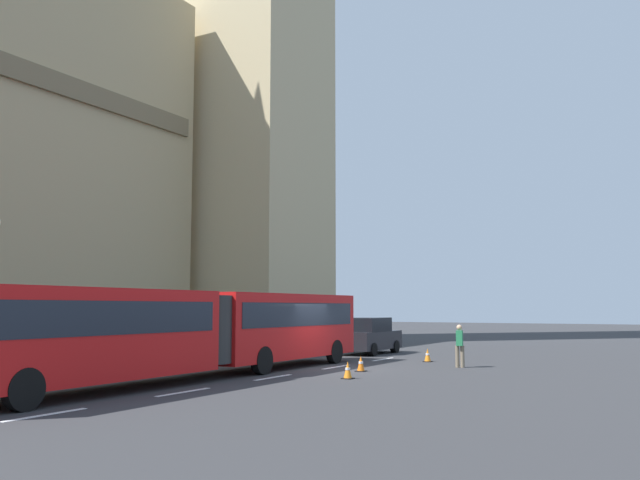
{
  "coord_description": "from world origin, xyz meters",
  "views": [
    {
      "loc": [
        -23.42,
        -12.77,
        2.38
      ],
      "look_at": [
        4.98,
        3.13,
        5.63
      ],
      "focal_mm": 37.89,
      "sensor_mm": 36.0,
      "label": 1
    }
  ],
  "objects_px": {
    "articulated_bus": "(198,326)",
    "traffic_cone_west": "(348,370)",
    "sedan_lead": "(369,336)",
    "traffic_cone_east": "(428,355)",
    "pedestrian_near_cones": "(460,344)",
    "traffic_cone_middle": "(361,364)"
  },
  "relations": [
    {
      "from": "sedan_lead",
      "to": "pedestrian_near_cones",
      "type": "relative_size",
      "value": 2.6
    },
    {
      "from": "traffic_cone_middle",
      "to": "traffic_cone_east",
      "type": "relative_size",
      "value": 1.0
    },
    {
      "from": "traffic_cone_west",
      "to": "traffic_cone_middle",
      "type": "height_order",
      "value": "same"
    },
    {
      "from": "sedan_lead",
      "to": "traffic_cone_west",
      "type": "height_order",
      "value": "sedan_lead"
    },
    {
      "from": "pedestrian_near_cones",
      "to": "traffic_cone_west",
      "type": "bearing_deg",
      "value": 161.75
    },
    {
      "from": "traffic_cone_west",
      "to": "traffic_cone_east",
      "type": "xyz_separation_m",
      "value": [
        8.01,
        0.14,
        0.0
      ]
    },
    {
      "from": "sedan_lead",
      "to": "traffic_cone_west",
      "type": "bearing_deg",
      "value": -158.29
    },
    {
      "from": "traffic_cone_middle",
      "to": "pedestrian_near_cones",
      "type": "bearing_deg",
      "value": -38.4
    },
    {
      "from": "sedan_lead",
      "to": "traffic_cone_east",
      "type": "xyz_separation_m",
      "value": [
        -3.35,
        -4.39,
        -0.63
      ]
    },
    {
      "from": "articulated_bus",
      "to": "traffic_cone_west",
      "type": "xyz_separation_m",
      "value": [
        2.46,
        -4.4,
        -1.46
      ]
    },
    {
      "from": "articulated_bus",
      "to": "sedan_lead",
      "type": "height_order",
      "value": "articulated_bus"
    },
    {
      "from": "articulated_bus",
      "to": "pedestrian_near_cones",
      "type": "distance_m",
      "value": 10.6
    },
    {
      "from": "traffic_cone_west",
      "to": "pedestrian_near_cones",
      "type": "height_order",
      "value": "pedestrian_near_cones"
    },
    {
      "from": "traffic_cone_middle",
      "to": "pedestrian_near_cones",
      "type": "xyz_separation_m",
      "value": [
        3.42,
        -2.71,
        0.63
      ]
    },
    {
      "from": "articulated_bus",
      "to": "traffic_cone_middle",
      "type": "xyz_separation_m",
      "value": [
        5.01,
        -3.66,
        -1.46
      ]
    },
    {
      "from": "traffic_cone_west",
      "to": "traffic_cone_east",
      "type": "bearing_deg",
      "value": 0.99
    },
    {
      "from": "articulated_bus",
      "to": "traffic_cone_west",
      "type": "bearing_deg",
      "value": -60.77
    },
    {
      "from": "sedan_lead",
      "to": "traffic_cone_east",
      "type": "relative_size",
      "value": 7.59
    },
    {
      "from": "articulated_bus",
      "to": "traffic_cone_middle",
      "type": "distance_m",
      "value": 6.37
    },
    {
      "from": "traffic_cone_middle",
      "to": "traffic_cone_west",
      "type": "bearing_deg",
      "value": -163.7
    },
    {
      "from": "traffic_cone_west",
      "to": "pedestrian_near_cones",
      "type": "distance_m",
      "value": 6.31
    },
    {
      "from": "sedan_lead",
      "to": "pedestrian_near_cones",
      "type": "distance_m",
      "value": 8.44
    }
  ]
}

